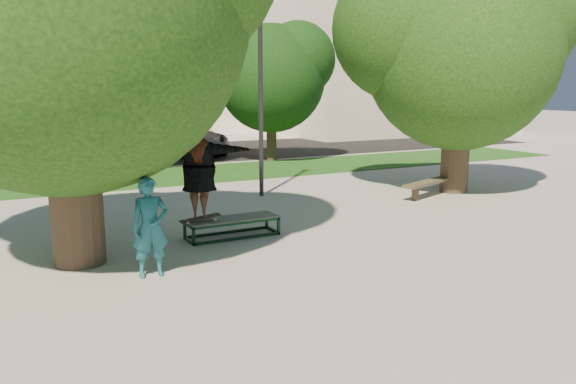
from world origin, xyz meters
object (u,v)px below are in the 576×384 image
tree_right (457,41)px  grind_box (232,227)px  bench (435,182)px  car_silver_b (141,137)px  bystander (150,227)px  car_silver_a (39,140)px  lamppost (261,77)px  car_grey (191,138)px  car_dark (11,147)px

tree_right → grind_box: 8.39m
bench → car_silver_b: (-4.69, 13.61, 0.37)m
bystander → car_silver_a: 16.69m
tree_right → car_silver_b: 14.85m
lamppost → car_grey: size_ratio=1.22×
car_dark → tree_right: bearing=-40.1°
bystander → bench: size_ratio=0.56×
grind_box → car_silver_b: bearing=83.1°
lamppost → grind_box: bearing=-122.8°
lamppost → bench: bearing=-26.8°
grind_box → car_silver_b: (1.82, 15.10, 0.54)m
lamppost → car_silver_b: size_ratio=1.22×
bystander → car_dark: bystander is taller
bystander → car_dark: (-1.43, 14.90, -0.07)m
car_dark → car_silver_b: 5.54m
tree_right → bench: tree_right is taller
bystander → bench: bystander is taller
tree_right → bystander: bearing=-160.5°
car_silver_a → car_silver_b: (4.14, 0.00, -0.03)m
tree_right → car_grey: tree_right is taller
tree_right → car_silver_a: size_ratio=1.46×
car_silver_a → car_dark: 2.11m
car_silver_b → car_silver_a: bearing=168.1°
lamppost → tree_right: bearing=-21.3°
grind_box → car_grey: 14.65m
car_grey → grind_box: bearing=-101.8°
bench → car_silver_a: (-8.83, 13.61, 0.40)m
grind_box → car_grey: size_ratio=0.36×
grind_box → bystander: bystander is taller
tree_right → lamppost: 5.36m
lamppost → car_dark: 11.54m
tree_right → car_dark: tree_right is taller
car_dark → bench: bearing=-42.5°
grind_box → bystander: bearing=-141.3°
tree_right → car_silver_b: size_ratio=1.30×
lamppost → car_dark: lamppost is taller
grind_box → car_dark: car_dark is taller
grind_box → car_silver_b: size_ratio=0.36×
tree_right → bench: 3.81m
tree_right → car_dark: (-10.66, 11.62, -3.39)m
grind_box → car_dark: bearing=104.4°
car_grey → car_silver_b: (-2.00, 0.96, 0.03)m
bench → car_grey: bearing=81.8°
lamppost → grind_box: lamppost is taller
tree_right → grind_box: size_ratio=3.62×
grind_box → bench: 6.68m
grind_box → bench: bench is taller
car_silver_b → bench: bearing=-82.9°
car_silver_a → car_silver_b: bearing=0.6°
car_silver_a → car_dark: car_silver_a is taller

